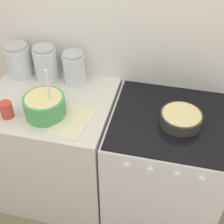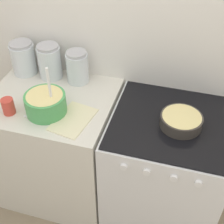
% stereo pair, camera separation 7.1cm
% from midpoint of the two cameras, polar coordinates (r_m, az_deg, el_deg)
% --- Properties ---
extents(wall_back, '(4.61, 0.05, 2.40)m').
position_cam_midpoint_polar(wall_back, '(2.02, 0.97, 13.98)').
color(wall_back, white).
rests_on(wall_back, ground_plane).
extents(countertop_cabinet, '(0.81, 0.68, 0.88)m').
position_cam_midpoint_polar(countertop_cabinet, '(2.31, -11.14, -6.55)').
color(countertop_cabinet, silver).
rests_on(countertop_cabinet, ground_plane).
extents(stove, '(0.71, 0.70, 0.88)m').
position_cam_midpoint_polar(stove, '(2.17, 8.36, -9.99)').
color(stove, silver).
rests_on(stove, ground_plane).
extents(mixing_bowl, '(0.24, 0.24, 0.32)m').
position_cam_midpoint_polar(mixing_bowl, '(1.86, -13.30, 1.29)').
color(mixing_bowl, '#4CA559').
rests_on(mixing_bowl, countertop_cabinet).
extents(baking_pan, '(0.24, 0.24, 0.07)m').
position_cam_midpoint_polar(baking_pan, '(1.81, 11.41, -1.14)').
color(baking_pan, '#38332D').
rests_on(baking_pan, stove).
extents(storage_jar_left, '(0.17, 0.17, 0.23)m').
position_cam_midpoint_polar(storage_jar_left, '(2.25, -17.51, 8.64)').
color(storage_jar_left, silver).
rests_on(storage_jar_left, countertop_cabinet).
extents(storage_jar_middle, '(0.16, 0.16, 0.24)m').
position_cam_midpoint_polar(storage_jar_middle, '(2.16, -12.89, 8.31)').
color(storage_jar_middle, silver).
rests_on(storage_jar_middle, countertop_cabinet).
extents(storage_jar_right, '(0.15, 0.15, 0.22)m').
position_cam_midpoint_polar(storage_jar_right, '(2.10, -7.88, 7.62)').
color(storage_jar_right, silver).
rests_on(storage_jar_right, countertop_cabinet).
extents(tin_can, '(0.07, 0.07, 0.10)m').
position_cam_midpoint_polar(tin_can, '(1.93, -19.74, 0.38)').
color(tin_can, '#CC3F33').
rests_on(tin_can, countertop_cabinet).
extents(recipe_page, '(0.23, 0.31, 0.01)m').
position_cam_midpoint_polar(recipe_page, '(1.83, -8.21, -1.61)').
color(recipe_page, beige).
rests_on(recipe_page, countertop_cabinet).
extents(measuring_spoon, '(0.12, 0.04, 0.04)m').
position_cam_midpoint_polar(measuring_spoon, '(1.86, -14.62, -1.43)').
color(measuring_spoon, white).
rests_on(measuring_spoon, countertop_cabinet).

